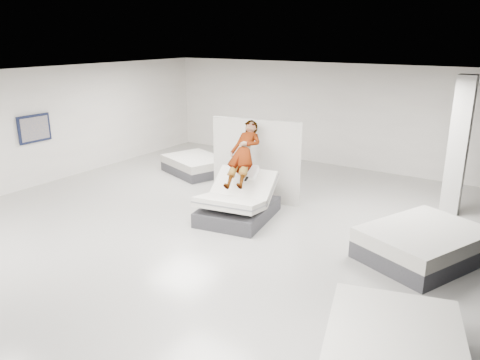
{
  "coord_description": "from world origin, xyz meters",
  "views": [
    {
      "loc": [
        5.53,
        -6.86,
        4.03
      ],
      "look_at": [
        0.21,
        1.25,
        1.0
      ],
      "focal_mm": 35.0,
      "sensor_mm": 36.0,
      "label": 1
    }
  ],
  "objects_px": {
    "hero_bed": "(238,204)",
    "wall_poster": "(34,129)",
    "flat_bed_right_far": "(423,244)",
    "remote": "(246,179)",
    "column": "(458,146)",
    "flat_bed_right_near": "(393,358)",
    "person": "(243,164)",
    "flat_bed_left_far": "(195,165)",
    "divider_panel": "(256,161)"
  },
  "relations": [
    {
      "from": "flat_bed_right_far",
      "to": "column",
      "type": "height_order",
      "value": "column"
    },
    {
      "from": "flat_bed_right_near",
      "to": "column",
      "type": "bearing_deg",
      "value": 94.22
    },
    {
      "from": "wall_poster",
      "to": "hero_bed",
      "type": "bearing_deg",
      "value": 8.96
    },
    {
      "from": "person",
      "to": "flat_bed_left_far",
      "type": "bearing_deg",
      "value": 136.67
    },
    {
      "from": "flat_bed_left_far",
      "to": "column",
      "type": "height_order",
      "value": "column"
    },
    {
      "from": "flat_bed_right_near",
      "to": "flat_bed_left_far",
      "type": "bearing_deg",
      "value": 143.12
    },
    {
      "from": "hero_bed",
      "to": "wall_poster",
      "type": "bearing_deg",
      "value": -171.04
    },
    {
      "from": "hero_bed",
      "to": "person",
      "type": "xyz_separation_m",
      "value": [
        -0.05,
        0.31,
        0.86
      ]
    },
    {
      "from": "hero_bed",
      "to": "remote",
      "type": "height_order",
      "value": "hero_bed"
    },
    {
      "from": "person",
      "to": "flat_bed_left_far",
      "type": "height_order",
      "value": "person"
    },
    {
      "from": "wall_poster",
      "to": "flat_bed_right_far",
      "type": "bearing_deg",
      "value": 6.64
    },
    {
      "from": "remote",
      "to": "column",
      "type": "bearing_deg",
      "value": 29.64
    },
    {
      "from": "person",
      "to": "flat_bed_right_far",
      "type": "distance_m",
      "value": 4.15
    },
    {
      "from": "person",
      "to": "divider_panel",
      "type": "height_order",
      "value": "divider_panel"
    },
    {
      "from": "divider_panel",
      "to": "flat_bed_right_near",
      "type": "xyz_separation_m",
      "value": [
        4.75,
        -4.58,
        -0.74
      ]
    },
    {
      "from": "hero_bed",
      "to": "divider_panel",
      "type": "height_order",
      "value": "divider_panel"
    },
    {
      "from": "flat_bed_left_far",
      "to": "person",
      "type": "bearing_deg",
      "value": -33.76
    },
    {
      "from": "flat_bed_right_far",
      "to": "wall_poster",
      "type": "bearing_deg",
      "value": -173.36
    },
    {
      "from": "flat_bed_right_far",
      "to": "wall_poster",
      "type": "distance_m",
      "value": 10.11
    },
    {
      "from": "hero_bed",
      "to": "wall_poster",
      "type": "xyz_separation_m",
      "value": [
        -5.96,
        -0.94,
        1.24
      ]
    },
    {
      "from": "person",
      "to": "column",
      "type": "distance_m",
      "value": 4.89
    },
    {
      "from": "remote",
      "to": "flat_bed_left_far",
      "type": "bearing_deg",
      "value": 135.21
    },
    {
      "from": "flat_bed_right_far",
      "to": "flat_bed_right_near",
      "type": "xyz_separation_m",
      "value": [
        0.44,
        -3.53,
        -0.01
      ]
    },
    {
      "from": "hero_bed",
      "to": "person",
      "type": "bearing_deg",
      "value": 99.57
    },
    {
      "from": "hero_bed",
      "to": "divider_panel",
      "type": "xyz_separation_m",
      "value": [
        -0.31,
        1.28,
        0.68
      ]
    },
    {
      "from": "hero_bed",
      "to": "flat_bed_right_far",
      "type": "bearing_deg",
      "value": 3.14
    },
    {
      "from": "divider_panel",
      "to": "flat_bed_left_far",
      "type": "distance_m",
      "value": 3.08
    },
    {
      "from": "hero_bed",
      "to": "divider_panel",
      "type": "distance_m",
      "value": 1.48
    },
    {
      "from": "remote",
      "to": "flat_bed_right_near",
      "type": "height_order",
      "value": "remote"
    },
    {
      "from": "hero_bed",
      "to": "remote",
      "type": "distance_m",
      "value": 0.67
    },
    {
      "from": "hero_bed",
      "to": "flat_bed_right_far",
      "type": "xyz_separation_m",
      "value": [
        4.0,
        0.22,
        -0.05
      ]
    },
    {
      "from": "hero_bed",
      "to": "wall_poster",
      "type": "height_order",
      "value": "wall_poster"
    },
    {
      "from": "flat_bed_right_far",
      "to": "flat_bed_left_far",
      "type": "height_order",
      "value": "flat_bed_right_far"
    },
    {
      "from": "flat_bed_right_far",
      "to": "wall_poster",
      "type": "height_order",
      "value": "wall_poster"
    },
    {
      "from": "remote",
      "to": "flat_bed_right_near",
      "type": "xyz_separation_m",
      "value": [
        4.22,
        -3.31,
        -0.69
      ]
    },
    {
      "from": "person",
      "to": "flat_bed_right_far",
      "type": "height_order",
      "value": "person"
    },
    {
      "from": "divider_panel",
      "to": "flat_bed_right_near",
      "type": "distance_m",
      "value": 6.65
    },
    {
      "from": "hero_bed",
      "to": "divider_panel",
      "type": "relative_size",
      "value": 0.92
    },
    {
      "from": "flat_bed_right_near",
      "to": "wall_poster",
      "type": "relative_size",
      "value": 2.63
    },
    {
      "from": "person",
      "to": "divider_panel",
      "type": "bearing_deg",
      "value": 95.61
    },
    {
      "from": "person",
      "to": "remote",
      "type": "bearing_deg",
      "value": -57.85
    },
    {
      "from": "hero_bed",
      "to": "column",
      "type": "distance_m",
      "value": 5.16
    },
    {
      "from": "flat_bed_right_far",
      "to": "flat_bed_right_near",
      "type": "relative_size",
      "value": 1.06
    },
    {
      "from": "person",
      "to": "column",
      "type": "bearing_deg",
      "value": 24.78
    },
    {
      "from": "remote",
      "to": "flat_bed_left_far",
      "type": "relative_size",
      "value": 0.06
    },
    {
      "from": "person",
      "to": "flat_bed_left_far",
      "type": "xyz_separation_m",
      "value": [
        -3.04,
        2.03,
        -0.96
      ]
    },
    {
      "from": "divider_panel",
      "to": "flat_bed_right_far",
      "type": "height_order",
      "value": "divider_panel"
    },
    {
      "from": "flat_bed_right_far",
      "to": "wall_poster",
      "type": "xyz_separation_m",
      "value": [
        -9.96,
        -1.16,
        1.3
      ]
    },
    {
      "from": "person",
      "to": "divider_panel",
      "type": "distance_m",
      "value": 1.02
    },
    {
      "from": "hero_bed",
      "to": "column",
      "type": "height_order",
      "value": "column"
    }
  ]
}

